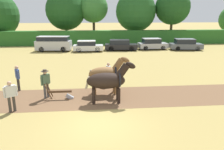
# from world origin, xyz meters

# --- Properties ---
(ground_plane) EXTENTS (240.00, 240.00, 0.00)m
(ground_plane) POSITION_xyz_m (0.00, 0.00, 0.00)
(ground_plane) COLOR #998447
(plowed_furrow_strip) EXTENTS (25.52, 3.63, 0.01)m
(plowed_furrow_strip) POSITION_xyz_m (-3.29, 3.29, 0.00)
(plowed_furrow_strip) COLOR brown
(plowed_furrow_strip) RESTS_ON ground
(hedgerow) EXTENTS (74.64, 1.59, 2.27)m
(hedgerow) POSITION_xyz_m (0.00, 26.76, 1.13)
(hedgerow) COLOR #286023
(hedgerow) RESTS_ON ground
(tree_center_left) EXTENTS (6.79, 6.79, 8.84)m
(tree_center_left) POSITION_xyz_m (-4.53, 31.18, 5.44)
(tree_center_left) COLOR #423323
(tree_center_left) RESTS_ON ground
(tree_center) EXTENTS (5.03, 5.03, 8.38)m
(tree_center) POSITION_xyz_m (0.33, 30.90, 5.84)
(tree_center) COLOR #423323
(tree_center) RESTS_ON ground
(tree_center_right) EXTENTS (6.92, 6.92, 8.73)m
(tree_center_right) POSITION_xyz_m (7.61, 29.84, 5.26)
(tree_center_right) COLOR #4C3823
(tree_center_right) RESTS_ON ground
(tree_right) EXTENTS (5.94, 5.94, 8.95)m
(tree_right) POSITION_xyz_m (13.85, 29.02, 5.96)
(tree_right) COLOR #4C3823
(tree_right) RESTS_ON ground
(draft_horse_lead_left) EXTENTS (2.87, 0.96, 2.37)m
(draft_horse_lead_left) POSITION_xyz_m (0.65, 2.57, 1.28)
(draft_horse_lead_left) COLOR black
(draft_horse_lead_left) RESTS_ON ground
(draft_horse_lead_right) EXTENTS (2.67, 0.89, 2.39)m
(draft_horse_lead_right) POSITION_xyz_m (0.66, 3.98, 1.30)
(draft_horse_lead_right) COLOR brown
(draft_horse_lead_right) RESTS_ON ground
(plow) EXTENTS (1.63, 0.46, 1.13)m
(plow) POSITION_xyz_m (-2.01, 3.29, 0.32)
(plow) COLOR #4C331E
(plow) RESTS_ON ground
(farmer_at_plow) EXTENTS (0.47, 0.54, 1.73)m
(farmer_at_plow) POSITION_xyz_m (-2.96, 3.55, 1.02)
(farmer_at_plow) COLOR #4C4C4C
(farmer_at_plow) RESTS_ON ground
(farmer_beside_team) EXTENTS (0.32, 0.62, 1.58)m
(farmer_beside_team) POSITION_xyz_m (0.92, 5.73, 0.91)
(farmer_beside_team) COLOR #28334C
(farmer_beside_team) RESTS_ON ground
(farmer_onlooker_left) EXTENTS (0.58, 0.41, 1.63)m
(farmer_onlooker_left) POSITION_xyz_m (-4.32, 1.74, 0.95)
(farmer_onlooker_left) COLOR #38332D
(farmer_onlooker_left) RESTS_ON ground
(farmer_onlooker_right) EXTENTS (0.40, 0.60, 1.65)m
(farmer_onlooker_right) POSITION_xyz_m (-5.02, 5.06, 0.96)
(farmer_onlooker_right) COLOR #38332D
(farmer_onlooker_right) RESTS_ON ground
(parked_van) EXTENTS (4.79, 2.32, 1.98)m
(parked_van) POSITION_xyz_m (-5.25, 21.03, 1.02)
(parked_van) COLOR #BCBCC1
(parked_van) RESTS_ON ground
(parked_car_left) EXTENTS (3.94, 1.82, 1.43)m
(parked_car_left) POSITION_xyz_m (-0.69, 20.22, 0.70)
(parked_car_left) COLOR silver
(parked_car_left) RESTS_ON ground
(parked_car_center_left) EXTENTS (4.56, 2.26, 1.43)m
(parked_car_center_left) POSITION_xyz_m (3.81, 20.82, 0.70)
(parked_car_center_left) COLOR black
(parked_car_center_left) RESTS_ON ground
(parked_car_center) EXTENTS (4.06, 1.97, 1.55)m
(parked_car_center) POSITION_xyz_m (8.36, 21.17, 0.74)
(parked_car_center) COLOR #A8A8B2
(parked_car_center) RESTS_ON ground
(parked_car_center_right) EXTENTS (4.49, 2.32, 1.53)m
(parked_car_center_right) POSITION_xyz_m (12.86, 20.30, 0.73)
(parked_car_center_right) COLOR #565B66
(parked_car_center_right) RESTS_ON ground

